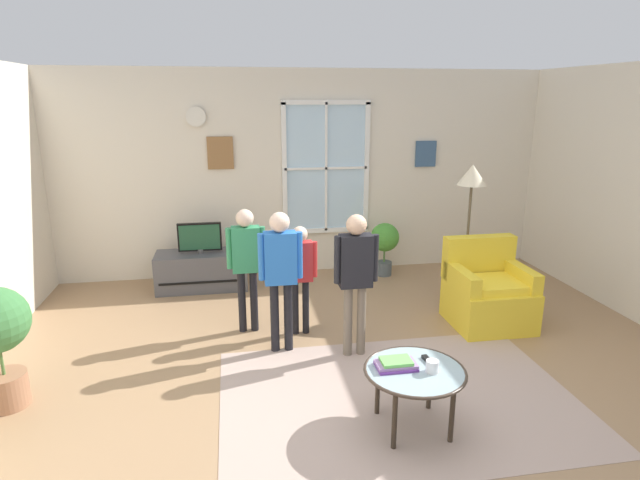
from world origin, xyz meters
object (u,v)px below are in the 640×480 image
Objects in this scene: person_red_shirt at (300,268)px; floor_lamp at (471,189)px; person_black_shirt at (356,269)px; coffee_table at (415,374)px; person_green_shirt at (246,256)px; remote_near_books at (428,360)px; potted_plant_by_window at (385,241)px; person_blue_shirt at (280,266)px; armchair at (488,293)px; book_stack at (396,364)px; cup at (432,366)px; television at (200,237)px; tv_stand at (202,271)px.

floor_lamp reaches higher than person_red_shirt.
floor_lamp reaches higher than person_black_shirt.
person_green_shirt is (-1.09, 1.80, 0.36)m from coffee_table.
floor_lamp is at bearing 58.82° from remote_near_books.
person_black_shirt is (-0.28, 1.05, 0.36)m from remote_near_books.
person_blue_shirt is at bearing -129.25° from potted_plant_by_window.
coffee_table is 1.21m from person_black_shirt.
armchair is at bearing -89.58° from floor_lamp.
armchair is 0.55× the size of floor_lamp.
person_green_shirt reaches higher than book_stack.
person_red_shirt is at bearing 109.17° from coffee_table.
coffee_table is 0.54× the size of person_blue_shirt.
floor_lamp reaches higher than cup.
coffee_table is at bearing -82.28° from person_black_shirt.
person_red_shirt reaches higher than remote_near_books.
cup is 0.07× the size of person_blue_shirt.
television is 5.86× the size of cup.
book_stack is 0.26m from remote_near_books.
person_red_shirt is 0.83× the size of person_blue_shirt.
television is 2.35m from potted_plant_by_window.
television is 0.74× the size of potted_plant_by_window.
television is at bearing 119.81° from remote_near_books.
armchair is (2.96, -1.54, -0.33)m from television.
coffee_table is 0.16m from remote_near_books.
floor_lamp is at bearing 20.02° from person_blue_shirt.
person_blue_shirt reaches higher than book_stack.
armchair is at bearing 45.82° from book_stack.
remote_near_books is 0.11× the size of person_green_shirt.
television is 3.19m from floor_lamp.
potted_plant_by_window reaches higher than remote_near_books.
television is 1.78m from person_red_shirt.
coffee_table is 0.45× the size of floor_lamp.
person_red_shirt is at bearing -130.35° from potted_plant_by_window.
tv_stand is at bearing 161.25° from floor_lamp.
tv_stand is 0.99× the size of person_red_shirt.
television is at bearing 125.16° from person_red_shirt.
potted_plant_by_window is at bearing 78.89° from cup.
floor_lamp reaches higher than person_blue_shirt.
armchair is 2.08m from coffee_table.
armchair is 1.13m from floor_lamp.
remote_near_books is at bearing 79.45° from cup.
person_blue_shirt is at bearing -58.89° from person_green_shirt.
armchair is 0.66× the size of person_black_shirt.
person_blue_shirt is 0.56m from person_green_shirt.
remote_near_books is at bearing -54.65° from person_green_shirt.
tv_stand is 2.36m from potted_plant_by_window.
remote_near_books is at bearing -53.13° from person_blue_shirt.
tv_stand is 7.76× the size of remote_near_books.
person_black_shirt reaches higher than armchair.
cup is 0.15m from remote_near_books.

